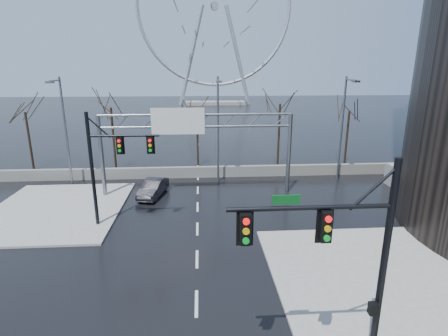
{
  "coord_description": "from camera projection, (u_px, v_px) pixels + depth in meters",
  "views": [
    {
      "loc": [
        0.34,
        -14.15,
        10.67
      ],
      "look_at": [
        1.94,
        9.21,
        4.0
      ],
      "focal_mm": 28.0,
      "sensor_mm": 36.0,
      "label": 1
    }
  ],
  "objects": [
    {
      "name": "sidewalk_far",
      "position": [
        57.0,
        210.0,
        27.25
      ],
      "size": [
        10.0,
        12.0,
        0.15
      ],
      "primitive_type": "cube",
      "color": "gray",
      "rests_on": "ground"
    },
    {
      "name": "tree_far_right",
      "position": [
        349.0,
        117.0,
        39.13
      ],
      "size": [
        3.4,
        3.4,
        6.8
      ],
      "color": "black",
      "rests_on": "ground"
    },
    {
      "name": "car",
      "position": [
        153.0,
        188.0,
        30.2
      ],
      "size": [
        2.47,
        4.62,
        1.45
      ],
      "primitive_type": "imported",
      "rotation": [
        0.0,
        0.0,
        -0.23
      ],
      "color": "black",
      "rests_on": "ground"
    },
    {
      "name": "tree_right",
      "position": [
        280.0,
        111.0,
        37.91
      ],
      "size": [
        3.9,
        3.9,
        7.8
      ],
      "color": "black",
      "rests_on": "ground"
    },
    {
      "name": "streetlight_left",
      "position": [
        63.0,
        124.0,
        31.5
      ],
      "size": [
        0.5,
        2.55,
        10.0
      ],
      "color": "slate",
      "rests_on": "ground"
    },
    {
      "name": "ferris_wheel",
      "position": [
        214.0,
        13.0,
        100.78
      ],
      "size": [
        45.0,
        6.0,
        50.91
      ],
      "color": "gray",
      "rests_on": "ground"
    },
    {
      "name": "signal_mast_near",
      "position": [
        347.0,
        250.0,
        11.6
      ],
      "size": [
        5.52,
        0.41,
        8.0
      ],
      "color": "black",
      "rests_on": "ground"
    },
    {
      "name": "sidewalk_right_ext",
      "position": [
        380.0,
        270.0,
        19.03
      ],
      "size": [
        12.0,
        10.0,
        0.15
      ],
      "primitive_type": "cube",
      "color": "gray",
      "rests_on": "ground"
    },
    {
      "name": "streetlight_mid",
      "position": [
        218.0,
        122.0,
        32.42
      ],
      "size": [
        0.5,
        2.55,
        10.0
      ],
      "color": "slate",
      "rests_on": "ground"
    },
    {
      "name": "sign_gantry",
      "position": [
        192.0,
        136.0,
        29.38
      ],
      "size": [
        16.36,
        0.4,
        7.6
      ],
      "color": "slate",
      "rests_on": "ground"
    },
    {
      "name": "tree_far_left",
      "position": [
        26.0,
        119.0,
        36.79
      ],
      "size": [
        3.5,
        3.5,
        7.0
      ],
      "color": "black",
      "rests_on": "ground"
    },
    {
      "name": "streetlight_right",
      "position": [
        344.0,
        121.0,
        33.21
      ],
      "size": [
        0.5,
        2.55,
        10.0
      ],
      "color": "slate",
      "rests_on": "ground"
    },
    {
      "name": "signal_mast_far",
      "position": [
        108.0,
        159.0,
        23.36
      ],
      "size": [
        4.72,
        0.41,
        8.0
      ],
      "color": "black",
      "rests_on": "ground"
    },
    {
      "name": "tree_center",
      "position": [
        197.0,
        120.0,
        38.56
      ],
      "size": [
        3.25,
        3.25,
        6.5
      ],
      "color": "black",
      "rests_on": "ground"
    },
    {
      "name": "ground",
      "position": [
        196.0,
        303.0,
        16.48
      ],
      "size": [
        260.0,
        260.0,
        0.0
      ],
      "primitive_type": "plane",
      "color": "black",
      "rests_on": "ground"
    },
    {
      "name": "tree_left",
      "position": [
        111.0,
        115.0,
        36.79
      ],
      "size": [
        3.75,
        3.75,
        7.5
      ],
      "color": "black",
      "rests_on": "ground"
    },
    {
      "name": "barrier_wall",
      "position": [
        198.0,
        172.0,
        35.51
      ],
      "size": [
        52.0,
        0.5,
        1.1
      ],
      "primitive_type": "cube",
      "color": "slate",
      "rests_on": "ground"
    }
  ]
}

